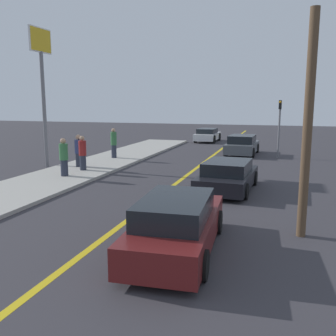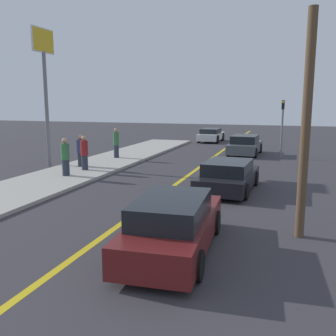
% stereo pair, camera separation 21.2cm
% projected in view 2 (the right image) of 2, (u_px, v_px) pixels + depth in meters
% --- Properties ---
extents(road_center_line, '(0.20, 60.00, 0.01)m').
position_uv_depth(road_center_line, '(188.00, 175.00, 18.27)').
color(road_center_line, gold).
rests_on(road_center_line, ground_plane).
extents(sidewalk_left, '(3.59, 32.93, 0.14)m').
position_uv_depth(sidewalk_left, '(72.00, 173.00, 18.49)').
color(sidewalk_left, '#ADA89E').
rests_on(sidewalk_left, ground_plane).
extents(car_near_right_lane, '(2.05, 4.64, 1.36)m').
position_uv_depth(car_near_right_lane, '(174.00, 225.00, 8.94)').
color(car_near_right_lane, maroon).
rests_on(car_near_right_lane, ground_plane).
extents(car_ahead_center, '(2.19, 4.31, 1.23)m').
position_uv_depth(car_ahead_center, '(228.00, 176.00, 15.10)').
color(car_ahead_center, black).
rests_on(car_ahead_center, ground_plane).
extents(car_far_distant, '(2.10, 4.20, 1.33)m').
position_uv_depth(car_far_distant, '(245.00, 145.00, 25.38)').
color(car_far_distant, '#4C5156').
rests_on(car_far_distant, ground_plane).
extents(car_parked_left_lot, '(1.93, 3.98, 1.20)m').
position_uv_depth(car_parked_left_lot, '(211.00, 135.00, 33.59)').
color(car_parked_left_lot, silver).
rests_on(car_parked_left_lot, ground_plane).
extents(pedestrian_near_curb, '(0.40, 0.40, 1.77)m').
position_uv_depth(pedestrian_near_curb, '(65.00, 157.00, 17.44)').
color(pedestrian_near_curb, '#282D3D').
rests_on(pedestrian_near_curb, sidewalk_left).
extents(pedestrian_mid_group, '(0.38, 0.38, 1.74)m').
position_uv_depth(pedestrian_mid_group, '(84.00, 153.00, 18.93)').
color(pedestrian_mid_group, '#282D3D').
rests_on(pedestrian_mid_group, sidewalk_left).
extents(pedestrian_far_standing, '(0.43, 0.43, 1.71)m').
position_uv_depth(pedestrian_far_standing, '(81.00, 151.00, 19.98)').
color(pedestrian_far_standing, '#282D3D').
rests_on(pedestrian_far_standing, sidewalk_left).
extents(pedestrian_by_sign, '(0.37, 0.37, 1.82)m').
position_uv_depth(pedestrian_by_sign, '(116.00, 143.00, 23.07)').
color(pedestrian_by_sign, '#282D3D').
rests_on(pedestrian_by_sign, sidewalk_left).
extents(traffic_light, '(0.18, 0.40, 3.65)m').
position_uv_depth(traffic_light, '(282.00, 123.00, 23.43)').
color(traffic_light, slate).
rests_on(traffic_light, ground_plane).
extents(roadside_sign, '(0.20, 1.80, 7.36)m').
position_uv_depth(roadside_sign, '(44.00, 67.00, 19.84)').
color(roadside_sign, slate).
rests_on(roadside_sign, ground_plane).
extents(utility_pole, '(0.24, 0.24, 5.83)m').
position_uv_depth(utility_pole, '(306.00, 127.00, 9.50)').
color(utility_pole, brown).
rests_on(utility_pole, ground_plane).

